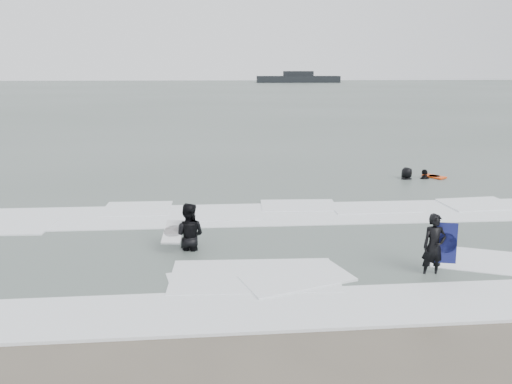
{
  "coord_description": "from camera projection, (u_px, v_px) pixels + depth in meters",
  "views": [
    {
      "loc": [
        -1.07,
        -9.86,
        4.89
      ],
      "look_at": [
        0.0,
        5.0,
        1.1
      ],
      "focal_mm": 35.0,
      "sensor_mm": 36.0,
      "label": 1
    }
  ],
  "objects": [
    {
      "name": "ground",
      "position": [
        273.0,
        298.0,
        10.81
      ],
      "size": [
        320.0,
        320.0,
        0.0
      ],
      "primitive_type": "plane",
      "color": "brown",
      "rests_on": "ground"
    },
    {
      "name": "sea",
      "position": [
        226.0,
        94.0,
        88.13
      ],
      "size": [
        320.0,
        320.0,
        0.0
      ],
      "primitive_type": "plane",
      "color": "#47544C",
      "rests_on": "ground"
    },
    {
      "name": "surfer_centre",
      "position": [
        431.0,
        277.0,
        11.89
      ],
      "size": [
        0.59,
        0.4,
        1.58
      ],
      "primitive_type": "imported",
      "rotation": [
        0.0,
        0.0,
        0.05
      ],
      "color": "black",
      "rests_on": "ground"
    },
    {
      "name": "surfer_wading",
      "position": [
        189.0,
        250.0,
        13.6
      ],
      "size": [
        1.03,
        0.87,
        1.88
      ],
      "primitive_type": "imported",
      "rotation": [
        0.0,
        0.0,
        2.96
      ],
      "color": "black",
      "rests_on": "ground"
    },
    {
      "name": "surfer_right_near",
      "position": [
        424.0,
        180.0,
        21.95
      ],
      "size": [
        1.02,
        0.63,
        1.62
      ],
      "primitive_type": "imported",
      "rotation": [
        0.0,
        0.0,
        -2.88
      ],
      "color": "black",
      "rests_on": "ground"
    },
    {
      "name": "surfer_right_far",
      "position": [
        406.0,
        180.0,
        21.86
      ],
      "size": [
        0.98,
        0.79,
        1.73
      ],
      "primitive_type": "imported",
      "rotation": [
        0.0,
        0.0,
        -2.82
      ],
      "color": "black",
      "rests_on": "ground"
    },
    {
      "name": "surf_foam",
      "position": [
        259.0,
        239.0,
        14.38
      ],
      "size": [
        30.03,
        9.06,
        0.09
      ],
      "color": "white",
      "rests_on": "ground"
    },
    {
      "name": "bodyboards",
      "position": [
        362.0,
        208.0,
        15.78
      ],
      "size": [
        11.52,
        10.98,
        1.25
      ],
      "color": "#10144B",
      "rests_on": "ground"
    },
    {
      "name": "vessel_horizon",
      "position": [
        298.0,
        78.0,
        144.74
      ],
      "size": [
        24.01,
        4.29,
        3.26
      ],
      "color": "black",
      "rests_on": "ground"
    }
  ]
}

